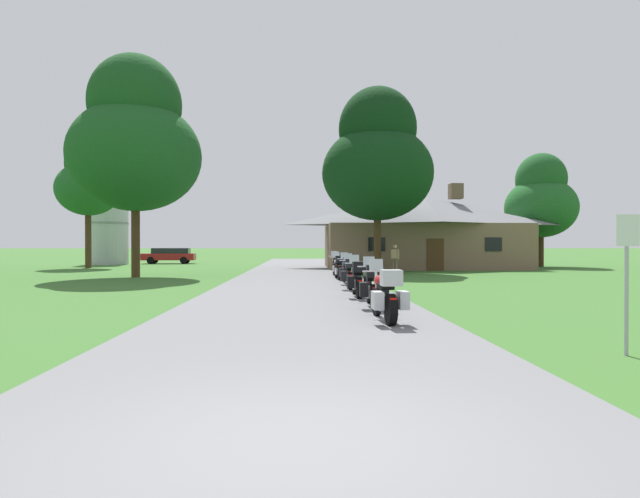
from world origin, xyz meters
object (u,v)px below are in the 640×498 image
at_px(parked_red_suv_far_left, 170,255).
at_px(motorcycle_black_second_in_row, 372,286).
at_px(motorcycle_red_nearest_to_camera, 386,296).
at_px(bystander_tan_shirt_near_lodge, 395,257).
at_px(tree_right_of_lodge, 541,199).
at_px(motorcycle_orange_farthest_in_row, 336,265).
at_px(motorcycle_black_fourth_in_row, 350,274).
at_px(tree_by_lodge_front, 378,160).
at_px(metal_signpost_roadside, 627,267).
at_px(motorcycle_green_third_in_row, 358,279).
at_px(tree_left_near, 135,140).
at_px(motorcycle_white_sixth_in_row, 338,267).
at_px(tree_left_far, 88,182).
at_px(motorcycle_blue_fifth_in_row, 347,271).
at_px(metal_silo_distant, 108,218).

bearing_deg(parked_red_suv_far_left, motorcycle_black_second_in_row, -162.02).
xyz_separation_m(motorcycle_red_nearest_to_camera, bystander_tan_shirt_near_lodge, (3.91, 20.41, 0.34)).
bearing_deg(tree_right_of_lodge, motorcycle_orange_farthest_in_row, -143.25).
relative_size(motorcycle_black_fourth_in_row, tree_right_of_lodge, 0.24).
distance_m(tree_right_of_lodge, tree_by_lodge_front, 16.22).
xyz_separation_m(metal_signpost_roadside, tree_right_of_lodge, (13.65, 32.19, 3.86)).
relative_size(motorcycle_black_fourth_in_row, bystander_tan_shirt_near_lodge, 1.24).
distance_m(bystander_tan_shirt_near_lodge, tree_right_of_lodge, 16.04).
bearing_deg(motorcycle_red_nearest_to_camera, bystander_tan_shirt_near_lodge, 76.13).
bearing_deg(motorcycle_green_third_in_row, tree_by_lodge_front, 79.58).
distance_m(motorcycle_black_fourth_in_row, parked_red_suv_far_left, 31.56).
xyz_separation_m(motorcycle_black_second_in_row, parked_red_suv_far_left, (-13.61, 34.20, 0.17)).
distance_m(motorcycle_black_fourth_in_row, tree_left_near, 14.99).
distance_m(tree_by_lodge_front, parked_red_suv_far_left, 23.74).
bearing_deg(motorcycle_white_sixth_in_row, tree_by_lodge_front, 64.75).
bearing_deg(tree_left_far, motorcycle_green_third_in_row, -52.89).
distance_m(motorcycle_black_fourth_in_row, metal_signpost_roadside, 11.95).
bearing_deg(parked_red_suv_far_left, motorcycle_green_third_in_row, -160.51).
xyz_separation_m(motorcycle_red_nearest_to_camera, motorcycle_blue_fifth_in_row, (0.15, 10.78, 0.00)).
bearing_deg(motorcycle_blue_fifth_in_row, metal_silo_distant, 125.52).
xyz_separation_m(tree_right_of_lodge, parked_red_suv_far_left, (-30.32, 7.83, -4.43)).
xyz_separation_m(bystander_tan_shirt_near_lodge, tree_left_near, (-14.30, -3.56, 6.19)).
relative_size(bystander_tan_shirt_near_lodge, parked_red_suv_far_left, 0.36).
relative_size(motorcycle_black_second_in_row, metal_silo_distant, 0.26).
bearing_deg(tree_by_lodge_front, motorcycle_white_sixth_in_row, -112.40).
xyz_separation_m(motorcycle_white_sixth_in_row, metal_silo_distant, (-18.51, 21.64, 3.39)).
height_order(motorcycle_blue_fifth_in_row, tree_by_lodge_front, tree_by_lodge_front).
distance_m(tree_left_far, metal_silo_distant, 7.73).
relative_size(motorcycle_orange_farthest_in_row, bystander_tan_shirt_near_lodge, 1.24).
relative_size(motorcycle_blue_fifth_in_row, tree_left_far, 0.22).
xyz_separation_m(motorcycle_red_nearest_to_camera, tree_right_of_lodge, (16.79, 28.96, 4.60)).
xyz_separation_m(tree_left_near, tree_left_far, (-6.91, 11.28, -0.84)).
distance_m(motorcycle_red_nearest_to_camera, motorcycle_black_second_in_row, 2.60).
relative_size(motorcycle_green_third_in_row, parked_red_suv_far_left, 0.44).
xyz_separation_m(motorcycle_blue_fifth_in_row, metal_silo_distant, (-18.65, 24.63, 3.40)).
relative_size(tree_by_lodge_front, parked_red_suv_far_left, 2.39).
distance_m(motorcycle_black_second_in_row, motorcycle_green_third_in_row, 2.68).
bearing_deg(metal_silo_distant, tree_left_far, -80.66).
bearing_deg(motorcycle_white_sixth_in_row, motorcycle_blue_fifth_in_row, -90.22).
xyz_separation_m(motorcycle_black_fourth_in_row, tree_right_of_lodge, (16.76, 20.67, 4.60)).
distance_m(motorcycle_red_nearest_to_camera, motorcycle_black_fourth_in_row, 8.29).
relative_size(motorcycle_white_sixth_in_row, tree_left_near, 0.18).
bearing_deg(tree_left_near, motorcycle_white_sixth_in_row, -16.46).
height_order(motorcycle_black_fourth_in_row, bystander_tan_shirt_near_lodge, bystander_tan_shirt_near_lodge).
bearing_deg(motorcycle_black_fourth_in_row, motorcycle_red_nearest_to_camera, -89.24).
height_order(motorcycle_green_third_in_row, motorcycle_white_sixth_in_row, same).
bearing_deg(bystander_tan_shirt_near_lodge, parked_red_suv_far_left, -3.16).
xyz_separation_m(motorcycle_red_nearest_to_camera, tree_left_near, (-10.39, 16.85, 6.54)).
relative_size(motorcycle_red_nearest_to_camera, motorcycle_blue_fifth_in_row, 1.00).
height_order(motorcycle_red_nearest_to_camera, parked_red_suv_far_left, parked_red_suv_far_left).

